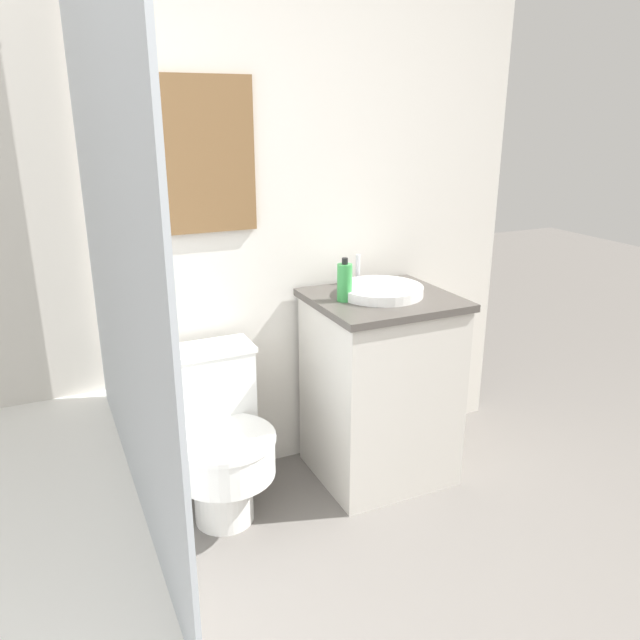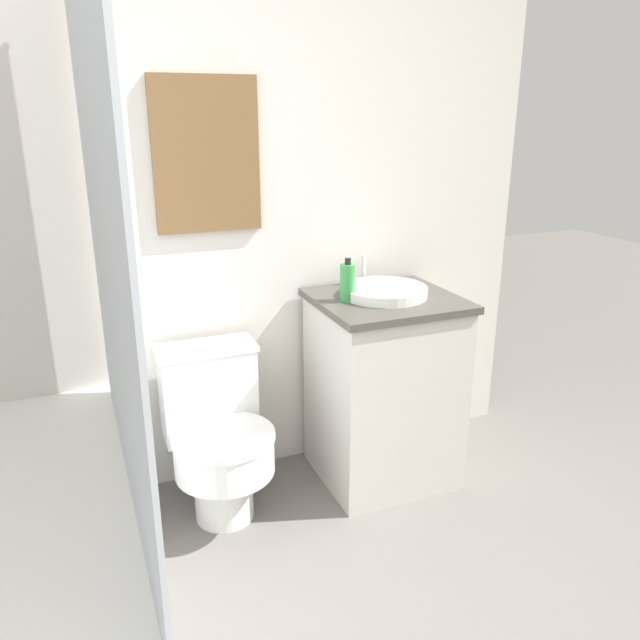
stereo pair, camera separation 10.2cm
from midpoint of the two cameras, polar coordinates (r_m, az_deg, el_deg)
The scene contains 6 objects.
wall_back at distance 2.51m, azimuth -13.22°, elevation 11.50°, with size 3.00×0.07×2.50m.
shower_area at distance 2.07m, azimuth -25.54°, elevation -20.47°, with size 0.63×1.54×1.98m.
toilet at distance 2.51m, azimuth -10.64°, elevation -10.35°, with size 0.39×0.53×0.66m.
vanity at distance 2.71m, azimuth 4.42°, elevation -6.14°, with size 0.57×0.53×0.82m.
sink at distance 2.58m, azimuth 4.41°, elevation 2.73°, with size 0.35×0.39×0.13m.
soap_bottle at distance 2.48m, azimuth 1.09°, elevation 3.49°, with size 0.06×0.06×0.17m.
Camera 1 is at (-0.56, -0.48, 1.54)m, focal length 35.00 mm.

